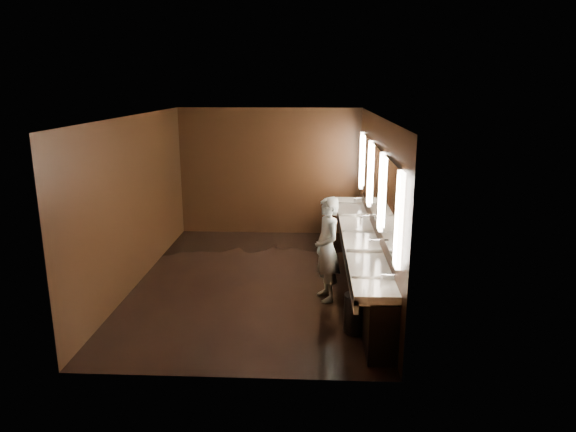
% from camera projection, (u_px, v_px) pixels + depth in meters
% --- Properties ---
extents(floor, '(6.00, 6.00, 0.00)m').
position_uv_depth(floor, '(256.00, 281.00, 8.84)').
color(floor, black).
rests_on(floor, ground).
extents(ceiling, '(4.00, 6.00, 0.02)m').
position_uv_depth(ceiling, '(253.00, 116.00, 8.14)').
color(ceiling, '#2D2D2B').
rests_on(ceiling, wall_back).
extents(wall_back, '(4.00, 0.02, 2.80)m').
position_uv_depth(wall_back, '(270.00, 172.00, 11.39)').
color(wall_back, black).
rests_on(wall_back, floor).
extents(wall_front, '(4.00, 0.02, 2.80)m').
position_uv_depth(wall_front, '(224.00, 263.00, 5.59)').
color(wall_front, black).
rests_on(wall_front, floor).
extents(wall_left, '(0.02, 6.00, 2.80)m').
position_uv_depth(wall_left, '(136.00, 201.00, 8.58)').
color(wall_left, black).
rests_on(wall_left, floor).
extents(wall_right, '(0.02, 6.00, 2.80)m').
position_uv_depth(wall_right, '(376.00, 203.00, 8.39)').
color(wall_right, black).
rests_on(wall_right, floor).
extents(sink_counter, '(0.55, 5.40, 1.01)m').
position_uv_depth(sink_counter, '(361.00, 255.00, 8.63)').
color(sink_counter, black).
rests_on(sink_counter, floor).
extents(mirror_band, '(0.06, 5.03, 1.15)m').
position_uv_depth(mirror_band, '(376.00, 182.00, 8.31)').
color(mirror_band, '#FFE8CE').
rests_on(mirror_band, wall_right).
extents(person, '(0.56, 0.69, 1.64)m').
position_uv_depth(person, '(327.00, 249.00, 7.92)').
color(person, '#9CD2E9').
rests_on(person, floor).
extents(trash_bin, '(0.46, 0.46, 0.54)m').
position_uv_depth(trash_bin, '(357.00, 313.00, 6.98)').
color(trash_bin, black).
rests_on(trash_bin, floor).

